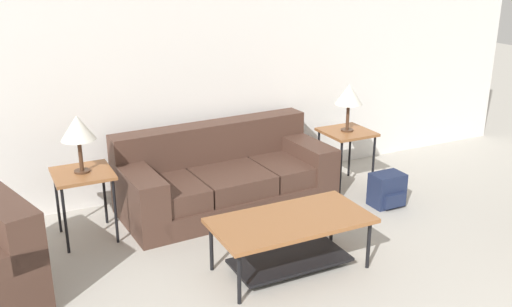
# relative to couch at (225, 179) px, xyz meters

# --- Properties ---
(wall_back) EXTENTS (8.62, 0.06, 2.60)m
(wall_back) POSITION_rel_couch_xyz_m (0.02, 0.60, 1.01)
(wall_back) COLOR white
(wall_back) RESTS_ON ground_plane
(couch) EXTENTS (2.20, 1.07, 0.82)m
(couch) POSITION_rel_couch_xyz_m (0.00, 0.00, 0.00)
(couch) COLOR #4C3328
(couch) RESTS_ON ground_plane
(coffee_table) EXTENTS (1.30, 0.66, 0.46)m
(coffee_table) POSITION_rel_couch_xyz_m (-0.03, -1.42, 0.05)
(coffee_table) COLOR #935B33
(coffee_table) RESTS_ON ground_plane
(side_table_left) EXTENTS (0.51, 0.53, 0.65)m
(side_table_left) POSITION_rel_couch_xyz_m (-1.42, -0.10, 0.28)
(side_table_left) COLOR #935B33
(side_table_left) RESTS_ON ground_plane
(side_table_right) EXTENTS (0.51, 0.53, 0.65)m
(side_table_right) POSITION_rel_couch_xyz_m (1.43, -0.10, 0.28)
(side_table_right) COLOR #935B33
(side_table_right) RESTS_ON ground_plane
(table_lamp_left) EXTENTS (0.30, 0.30, 0.52)m
(table_lamp_left) POSITION_rel_couch_xyz_m (-1.42, -0.10, 0.75)
(table_lamp_left) COLOR #472D1E
(table_lamp_left) RESTS_ON side_table_left
(table_lamp_right) EXTENTS (0.30, 0.30, 0.52)m
(table_lamp_right) POSITION_rel_couch_xyz_m (1.43, -0.10, 0.75)
(table_lamp_right) COLOR #472D1E
(table_lamp_right) RESTS_ON side_table_right
(backpack) EXTENTS (0.34, 0.31, 0.35)m
(backpack) POSITION_rel_couch_xyz_m (1.50, -0.75, -0.12)
(backpack) COLOR #1E2847
(backpack) RESTS_ON ground_plane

